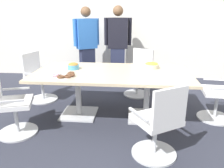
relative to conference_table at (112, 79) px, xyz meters
The scene contains 13 objects.
ground_plane 0.63m from the conference_table, ahead, with size 10.00×10.00×0.01m, color #2D303D.
back_wall 2.52m from the conference_table, 90.00° to the left, with size 8.00×0.10×2.80m, color white.
conference_table is the anchor object (origin of this frame).
office_chair_0 1.51m from the conference_table, 152.74° to the right, with size 0.68×0.68×0.91m.
office_chair_1 1.22m from the conference_table, 58.30° to the right, with size 0.74×0.74×0.91m.
office_chair_2 1.72m from the conference_table, ahead, with size 0.58×0.58×0.91m.
office_chair_3 1.17m from the conference_table, 67.45° to the left, with size 0.74×0.74×0.91m.
office_chair_4 1.57m from the conference_table, 158.03° to the left, with size 0.68×0.68×0.91m.
person_standing_0 1.88m from the conference_table, 113.45° to the left, with size 0.56×0.42×1.73m.
person_standing_1 1.77m from the conference_table, 91.18° to the left, with size 0.61×0.25×1.75m.
snack_bowl_chips_yellow 0.71m from the conference_table, 25.07° to the left, with size 0.24×0.24×0.10m.
snack_bowl_pretzels 0.67m from the conference_table, behind, with size 0.18×0.18×0.11m.
donut_platter 0.75m from the conference_table, 154.27° to the right, with size 0.34×0.34×0.04m.
Camera 1 is at (0.32, -3.34, 1.66)m, focal length 36.05 mm.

